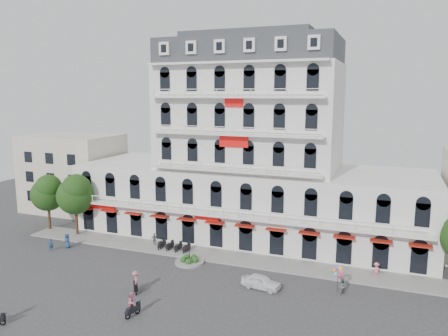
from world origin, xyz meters
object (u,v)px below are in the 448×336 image
(parked_car, at_px, (261,282))
(rider_center, at_px, (135,281))
(rider_southwest, at_px, (132,304))
(balloon_vendor, at_px, (340,280))

(parked_car, distance_m, rider_center, 11.87)
(rider_southwest, relative_size, balloon_vendor, 0.89)
(rider_southwest, height_order, rider_center, rider_southwest)
(parked_car, bearing_deg, rider_southwest, 143.94)
(rider_center, distance_m, balloon_vendor, 19.09)
(parked_car, relative_size, rider_center, 1.82)
(parked_car, xyz_separation_m, rider_southwest, (-8.50, -9.03, 0.47))
(rider_southwest, distance_m, rider_center, 4.56)
(parked_car, xyz_separation_m, rider_center, (-10.73, -5.06, 0.45))
(parked_car, bearing_deg, rider_center, 122.43)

